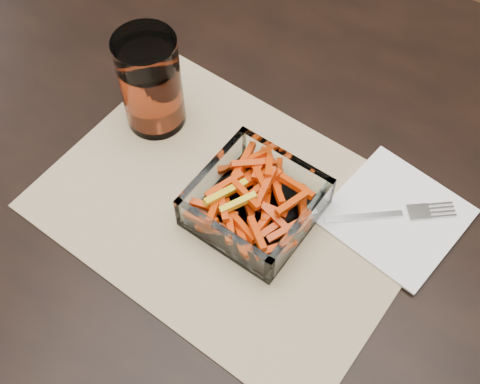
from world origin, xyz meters
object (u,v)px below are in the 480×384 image
dining_table (251,195)px  glass_bowl (255,205)px  tumbler (151,85)px  fork (395,214)px

dining_table → glass_bowl: size_ratio=10.52×
dining_table → tumbler: bearing=-178.6°
dining_table → tumbler: (-0.15, -0.00, 0.16)m
dining_table → glass_bowl: bearing=-58.0°
dining_table → glass_bowl: 0.14m
glass_bowl → tumbler: (-0.19, 0.07, 0.04)m
dining_table → tumbler: size_ratio=11.34×
glass_bowl → tumbler: 0.21m
dining_table → fork: (0.20, 0.01, 0.10)m
dining_table → glass_bowl: (0.04, -0.07, 0.11)m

